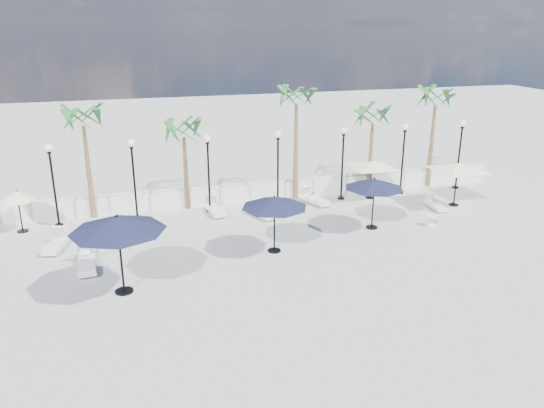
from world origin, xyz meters
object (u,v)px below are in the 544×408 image
object	(u,v)px
parasol_navy_right	(374,184)
parasol_cream_sq_a	(372,162)
lounger_0	(56,244)
lounger_1	(87,263)
lounger_5	(314,199)
lounger_6	(435,205)
parasol_navy_mid	(274,202)
lounger_3	(260,212)
parasol_cream_sq_b	(458,164)
lounger_2	(91,246)
parasol_navy_left	(118,224)
lounger_4	(215,209)
parasol_cream_small	(17,196)

from	to	relation	value
parasol_navy_right	parasol_cream_sq_a	xyz separation A→B (m)	(1.86, 3.97, -0.09)
lounger_0	lounger_1	world-z (taller)	lounger_1
lounger_0	lounger_5	world-z (taller)	lounger_5
lounger_6	parasol_navy_mid	bearing A→B (deg)	-159.77
lounger_1	parasol_navy_right	xyz separation A→B (m)	(12.27, 0.80, 1.83)
lounger_3	parasol_cream_sq_b	xyz separation A→B (m)	(9.94, -1.12, 1.96)
lounger_2	parasol_navy_left	bearing A→B (deg)	-56.31
lounger_0	parasol_cream_sq_b	bearing A→B (deg)	14.95
lounger_0	parasol_navy_mid	size ratio (longest dim) A/B	0.73
lounger_4	parasol_cream_sq_a	bearing A→B (deg)	-4.77
parasol_cream_sq_a	lounger_1	bearing A→B (deg)	-161.32
parasol_navy_mid	parasol_navy_right	distance (m)	5.15
parasol_navy_left	parasol_cream_sq_b	bearing A→B (deg)	16.35
parasol_navy_left	parasol_cream_sq_b	size ratio (longest dim) A/B	0.69
lounger_3	lounger_4	world-z (taller)	lounger_4
lounger_5	parasol_navy_right	distance (m)	4.58
lounger_5	parasol_cream_sq_b	distance (m)	7.39
lounger_1	lounger_4	xyz separation A→B (m)	(5.79, 4.69, -0.01)
parasol_cream_small	lounger_5	bearing A→B (deg)	0.08
lounger_1	parasol_navy_right	distance (m)	12.43
lounger_3	lounger_5	distance (m)	3.39
lounger_5	parasol_cream_small	xyz separation A→B (m)	(-13.87, -0.02, 1.41)
lounger_0	lounger_5	xyz separation A→B (m)	(12.25, 2.50, 0.00)
parasol_navy_left	parasol_navy_mid	size ratio (longest dim) A/B	1.21
lounger_3	parasol_cream_sq_a	distance (m)	6.69
lounger_1	parasol_navy_mid	bearing A→B (deg)	-6.51
parasol_cream_small	lounger_2	bearing A→B (deg)	-45.62
lounger_3	lounger_5	size ratio (longest dim) A/B	0.91
lounger_0	parasol_navy_mid	world-z (taller)	parasol_navy_mid
parasol_navy_right	lounger_3	bearing A→B (deg)	147.72
parasol_navy_mid	parasol_navy_right	world-z (taller)	parasol_navy_mid
lounger_2	lounger_6	xyz separation A→B (m)	(16.42, 0.58, -0.00)
lounger_0	lounger_3	xyz separation A→B (m)	(9.06, 1.33, -0.02)
lounger_1	lounger_2	distance (m)	1.73
lounger_1	lounger_5	xyz separation A→B (m)	(10.98, 4.80, -0.01)
lounger_1	parasol_navy_left	distance (m)	3.48
lounger_2	lounger_5	bearing A→B (deg)	32.78
lounger_4	parasol_navy_mid	size ratio (longest dim) A/B	0.72
lounger_1	lounger_2	bearing A→B (deg)	84.13
parasol_navy_left	parasol_navy_mid	bearing A→B (deg)	17.26
parasol_cream_small	parasol_navy_mid	bearing A→B (deg)	-27.21
parasol_navy_right	lounger_4	bearing A→B (deg)	149.03
parasol_navy_mid	parasol_navy_left	bearing A→B (deg)	-162.74
parasol_navy_mid	parasol_cream_small	distance (m)	11.44
lounger_6	lounger_5	bearing A→B (deg)	159.36
lounger_2	parasol_navy_mid	world-z (taller)	parasol_navy_mid
lounger_2	parasol_cream_sq_b	size ratio (longest dim) A/B	0.37
lounger_3	lounger_6	bearing A→B (deg)	-31.36
lounger_4	lounger_6	distance (m)	10.98
lounger_5	parasol_cream_small	distance (m)	13.95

